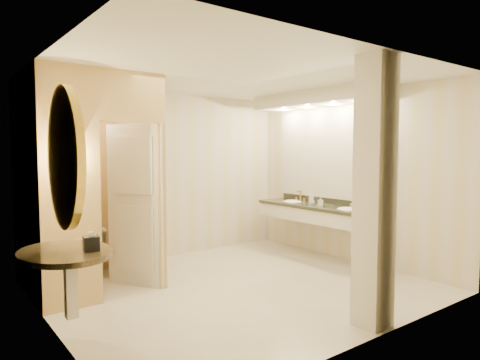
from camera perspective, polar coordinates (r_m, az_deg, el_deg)
name	(u,v)px	position (r m, az deg, el deg)	size (l,w,h in m)	color
floor	(237,287)	(5.71, -0.34, -14.03)	(4.50, 4.50, 0.00)	beige
ceiling	(237,76)	(5.51, -0.36, 13.73)	(4.50, 4.50, 0.00)	silver
wall_back	(165,176)	(7.15, -10.00, 0.59)	(4.50, 0.02, 2.70)	beige
wall_front	(370,196)	(4.04, 16.93, -2.12)	(4.50, 0.02, 2.70)	beige
wall_left	(50,194)	(4.48, -24.05, -1.70)	(0.02, 4.00, 2.70)	beige
wall_right	(350,176)	(7.03, 14.50, 0.46)	(0.02, 4.00, 2.70)	beige
toilet_closet	(123,180)	(5.74, -15.34, 0.03)	(1.50, 1.55, 2.70)	#EFC67D
wall_sconce	(71,154)	(4.96, -21.64, 3.30)	(0.14, 0.14, 0.42)	#C6863F
vanity	(320,159)	(7.07, 10.63, 2.79)	(0.75, 2.43, 2.09)	beige
console_shelf	(66,198)	(4.10, -22.23, -2.25)	(0.99, 0.99, 1.94)	black
pillar	(374,192)	(4.44, 17.50, -1.59)	(0.31, 0.31, 2.70)	beige
tissue_box	(91,243)	(4.06, -19.23, -7.99)	(0.13, 0.13, 0.13)	black
toilet	(93,249)	(6.55, -19.04, -8.73)	(0.39, 0.69, 0.70)	white
soap_bottle_a	(321,201)	(6.98, 10.69, -2.81)	(0.07, 0.07, 0.15)	beige
soap_bottle_b	(312,201)	(7.10, 9.54, -2.81)	(0.09, 0.09, 0.12)	silver
soap_bottle_c	(311,198)	(7.09, 9.48, -2.39)	(0.08, 0.09, 0.22)	#C6B28C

